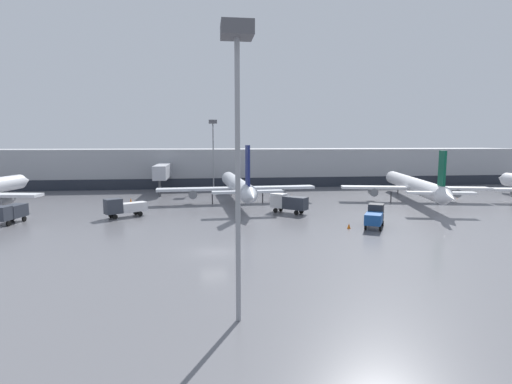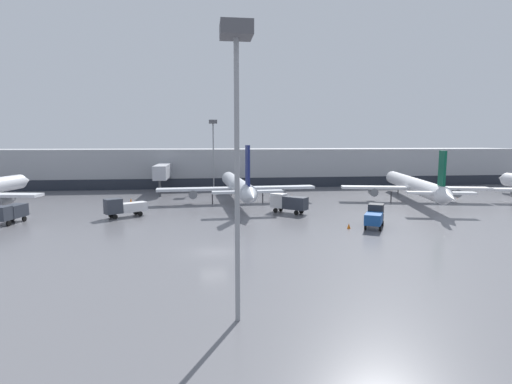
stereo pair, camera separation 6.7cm
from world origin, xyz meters
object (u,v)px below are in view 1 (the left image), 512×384
object	(u,v)px
traffic_cone_4	(131,200)
apron_light_mast_4	(213,134)
service_truck_0	(124,207)
apron_light_mast_0	(237,88)
parked_jet_0	(414,185)
traffic_cone_2	(457,196)
service_truck_3	(10,212)
traffic_cone_1	(292,196)
service_truck_2	(375,216)
service_truck_1	(288,202)
parked_jet_1	(237,186)
traffic_cone_3	(349,226)

from	to	relation	value
traffic_cone_4	apron_light_mast_4	distance (m)	25.74
service_truck_0	apron_light_mast_0	xyz separation A→B (m)	(13.53, -35.38, 12.27)
parked_jet_0	traffic_cone_2	bearing A→B (deg)	-58.23
parked_jet_0	traffic_cone_2	xyz separation A→B (m)	(11.21, 3.87, -2.67)
parked_jet_0	traffic_cone_2	distance (m)	12.16
parked_jet_0	service_truck_3	xyz separation A→B (m)	(-63.00, -11.61, -1.46)
service_truck_3	traffic_cone_2	distance (m)	75.82
service_truck_3	traffic_cone_1	distance (m)	46.68
traffic_cone_2	service_truck_2	bearing A→B (deg)	-138.85
service_truck_2	apron_light_mast_4	xyz separation A→B (m)	(-19.29, 42.74, 11.01)
service_truck_0	service_truck_1	distance (m)	24.13
traffic_cone_2	traffic_cone_4	world-z (taller)	traffic_cone_4
service_truck_1	traffic_cone_2	distance (m)	38.14
traffic_cone_1	service_truck_1	bearing A→B (deg)	-104.16
parked_jet_1	service_truck_2	size ratio (longest dim) A/B	6.41
traffic_cone_2	service_truck_1	bearing A→B (deg)	-160.99
traffic_cone_1	traffic_cone_3	bearing A→B (deg)	-87.80
service_truck_1	traffic_cone_4	distance (m)	29.57
parked_jet_1	traffic_cone_3	xyz separation A→B (m)	(12.14, -22.63, -2.77)
traffic_cone_1	apron_light_mast_4	size ratio (longest dim) A/B	0.04
service_truck_0	service_truck_1	xyz separation A→B (m)	(24.13, 0.30, 0.16)
parked_jet_0	service_truck_0	size ratio (longest dim) A/B	6.35
parked_jet_1	traffic_cone_4	bearing A→B (deg)	76.49
service_truck_2	traffic_cone_1	world-z (taller)	service_truck_2
traffic_cone_3	traffic_cone_2	bearing A→B (deg)	38.04
traffic_cone_4	apron_light_mast_0	bearing A→B (deg)	-73.11
service_truck_1	traffic_cone_2	xyz separation A→B (m)	(36.04, 12.41, -1.34)
traffic_cone_2	traffic_cone_3	distance (m)	39.08
service_truck_3	parked_jet_1	bearing A→B (deg)	126.53
service_truck_0	service_truck_3	world-z (taller)	service_truck_0
apron_light_mast_0	service_truck_1	bearing A→B (deg)	73.46
service_truck_1	traffic_cone_3	world-z (taller)	service_truck_1
service_truck_2	service_truck_3	distance (m)	47.60
parked_jet_1	traffic_cone_4	world-z (taller)	parked_jet_1
service_truck_3	apron_light_mast_0	world-z (taller)	apron_light_mast_0
traffic_cone_1	traffic_cone_4	bearing A→B (deg)	-175.93
traffic_cone_4	apron_light_mast_0	distance (m)	54.03
service_truck_3	apron_light_mast_0	xyz separation A→B (m)	(27.58, -32.62, 12.24)
service_truck_3	traffic_cone_3	xyz separation A→B (m)	(43.43, -8.61, -1.20)
traffic_cone_1	traffic_cone_2	distance (m)	32.13
service_truck_0	apron_light_mast_0	distance (m)	39.81
service_truck_0	traffic_cone_4	world-z (taller)	service_truck_0
parked_jet_1	service_truck_1	bearing A→B (deg)	-151.01
service_truck_0	traffic_cone_4	distance (m)	14.84
parked_jet_1	service_truck_2	distance (m)	27.36
apron_light_mast_0	parked_jet_0	bearing A→B (deg)	51.31
parked_jet_0	service_truck_2	bearing A→B (deg)	153.89
service_truck_2	traffic_cone_3	world-z (taller)	service_truck_2
service_truck_1	traffic_cone_3	xyz separation A→B (m)	(5.25, -11.67, -1.33)
apron_light_mast_0	apron_light_mast_4	world-z (taller)	apron_light_mast_0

